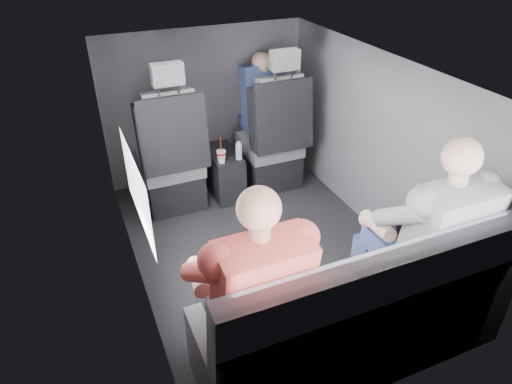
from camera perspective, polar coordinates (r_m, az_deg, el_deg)
name	(u,v)px	position (r m, az deg, el deg)	size (l,w,h in m)	color
floor	(265,249)	(3.42, 1.09, -7.19)	(2.60, 2.60, 0.00)	black
ceiling	(267,69)	(2.78, 1.38, 15.09)	(2.60, 2.60, 0.00)	#B2B2AD
panel_left	(129,198)	(2.84, -15.59, -0.77)	(0.02, 2.60, 1.35)	#56565B
panel_right	(378,146)	(3.47, 14.95, 5.52)	(0.02, 2.60, 1.35)	#56565B
panel_front	(206,105)	(4.15, -6.33, 10.73)	(1.80, 0.02, 1.35)	#56565B
panel_back	(386,300)	(2.15, 15.99, -12.82)	(1.80, 0.02, 1.35)	#56565B
side_window	(137,189)	(2.47, -14.69, 0.31)	(0.02, 0.75, 0.42)	white
seatbelt	(283,108)	(3.71, 3.35, 10.39)	(0.05, 0.01, 0.65)	black
front_seat_left	(172,164)	(3.75, -10.47, 3.43)	(0.52, 0.58, 1.26)	black
front_seat_right	(273,145)	(4.01, 2.10, 5.88)	(0.52, 0.58, 1.26)	black
center_console	(224,173)	(3.98, -4.08, 2.40)	(0.24, 0.48, 0.41)	black
rear_bench	(348,320)	(2.53, 11.43, -15.45)	(1.60, 0.57, 0.92)	#57575C
soda_cup	(221,156)	(3.70, -4.38, 4.50)	(0.08, 0.08, 0.23)	white
water_bottle	(239,151)	(3.75, -2.17, 5.12)	(0.05, 0.05, 0.15)	#AED8EC
laptop_white	(239,270)	(2.27, -2.09, -9.76)	(0.39, 0.38, 0.27)	silver
laptop_black	(408,223)	(2.74, 18.50, -3.70)	(0.31, 0.30, 0.21)	black
passenger_rear_left	(250,290)	(2.17, -0.79, -12.13)	(0.52, 0.63, 1.25)	#343439
passenger_rear_right	(425,236)	(2.64, 20.34, -5.16)	(0.53, 0.65, 1.27)	navy
passenger_front_right	(262,98)	(4.10, 0.77, 11.64)	(0.37, 0.37, 0.71)	navy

